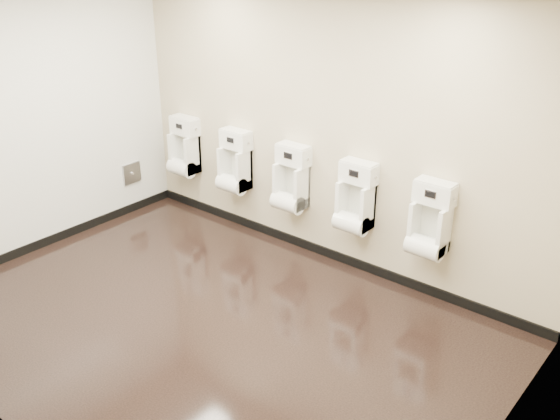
% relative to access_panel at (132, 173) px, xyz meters
% --- Properties ---
extents(ground, '(5.00, 3.50, 0.00)m').
position_rel_access_panel_xyz_m(ground, '(2.48, -1.20, -0.50)').
color(ground, black).
rests_on(ground, ground).
extents(back_wall, '(5.00, 0.02, 2.80)m').
position_rel_access_panel_xyz_m(back_wall, '(2.48, 0.55, 0.90)').
color(back_wall, '#B9AD8E').
rests_on(back_wall, ground).
extents(left_wall, '(0.02, 3.50, 2.80)m').
position_rel_access_panel_xyz_m(left_wall, '(-0.02, -1.20, 0.90)').
color(left_wall, '#B9AD8E').
rests_on(left_wall, ground).
extents(right_wall, '(0.02, 3.50, 2.80)m').
position_rel_access_panel_xyz_m(right_wall, '(4.98, -1.20, 0.90)').
color(right_wall, '#B9AD8E').
rests_on(right_wall, ground).
extents(tile_overlay_left, '(0.01, 3.50, 2.80)m').
position_rel_access_panel_xyz_m(tile_overlay_left, '(-0.01, -1.20, 0.90)').
color(tile_overlay_left, white).
rests_on(tile_overlay_left, ground).
extents(skirting_back, '(5.00, 0.02, 0.10)m').
position_rel_access_panel_xyz_m(skirting_back, '(2.48, 0.54, -0.45)').
color(skirting_back, black).
rests_on(skirting_back, ground).
extents(skirting_left, '(0.02, 3.50, 0.10)m').
position_rel_access_panel_xyz_m(skirting_left, '(-0.01, -1.20, -0.45)').
color(skirting_left, black).
rests_on(skirting_left, ground).
extents(access_panel, '(0.04, 0.25, 0.25)m').
position_rel_access_panel_xyz_m(access_panel, '(0.00, 0.00, 0.00)').
color(access_panel, '#9E9EA3').
rests_on(access_panel, left_wall).
extents(urinal_0, '(0.38, 0.28, 0.70)m').
position_rel_access_panel_xyz_m(urinal_0, '(0.50, 0.43, 0.28)').
color(urinal_0, white).
rests_on(urinal_0, back_wall).
extents(urinal_1, '(0.38, 0.28, 0.70)m').
position_rel_access_panel_xyz_m(urinal_1, '(1.33, 0.43, 0.28)').
color(urinal_1, white).
rests_on(urinal_1, back_wall).
extents(urinal_2, '(0.38, 0.28, 0.70)m').
position_rel_access_panel_xyz_m(urinal_2, '(2.15, 0.43, 0.28)').
color(urinal_2, white).
rests_on(urinal_2, back_wall).
extents(urinal_3, '(0.38, 0.28, 0.70)m').
position_rel_access_panel_xyz_m(urinal_3, '(2.95, 0.43, 0.28)').
color(urinal_3, white).
rests_on(urinal_3, back_wall).
extents(urinal_4, '(0.38, 0.28, 0.70)m').
position_rel_access_panel_xyz_m(urinal_4, '(3.75, 0.43, 0.28)').
color(urinal_4, white).
rests_on(urinal_4, back_wall).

